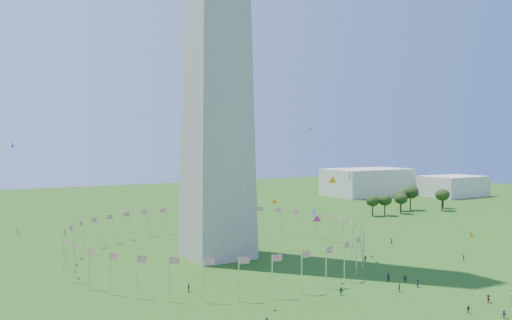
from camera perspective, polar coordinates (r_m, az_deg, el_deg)
The scene contains 7 objects.
ground at distance 101.06m, azimuth 8.70°, elevation -16.35°, with size 600.00×600.00×0.00m, color #204C11.
flag_ring at distance 140.91m, azimuth -4.46°, elevation -9.17°, with size 80.24×80.24×9.00m.
gov_building_east_a at distance 308.67m, azimuth 12.59°, elevation -2.47°, with size 50.00×30.00×16.00m, color beige.
gov_building_east_b at distance 318.29m, azimuth 21.58°, elevation -2.79°, with size 35.00×25.00×12.00m, color beige.
crowd at distance 108.55m, azimuth 15.12°, elevation -14.62°, with size 98.26×66.33×1.95m.
kites_aloft at distance 123.25m, azimuth 6.28°, elevation -3.00°, with size 112.73×71.53×26.34m.
tree_line_east at distance 239.82m, azimuth 17.23°, elevation -4.52°, with size 52.97×15.89×11.46m.
Camera 1 is at (-60.96, -74.08, 31.78)m, focal length 35.00 mm.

